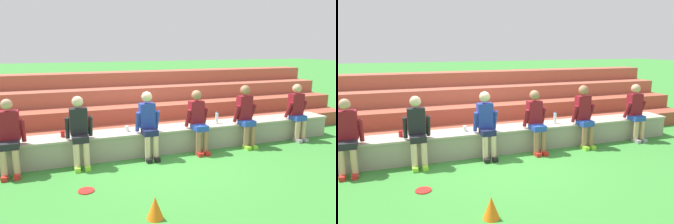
% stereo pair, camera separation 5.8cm
% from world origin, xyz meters
% --- Properties ---
extents(ground_plane, '(80.00, 80.00, 0.00)m').
position_xyz_m(ground_plane, '(0.00, 0.00, 0.00)').
color(ground_plane, '#388433').
extents(stone_seating_wall, '(8.71, 0.64, 0.51)m').
position_xyz_m(stone_seating_wall, '(0.00, 0.30, 0.27)').
color(stone_seating_wall, gray).
rests_on(stone_seating_wall, ground).
extents(brick_bleachers, '(11.96, 2.81, 1.51)m').
position_xyz_m(brick_bleachers, '(0.00, 2.56, 0.57)').
color(brick_bleachers, '#9E4833').
rests_on(brick_bleachers, ground).
extents(person_far_left, '(0.54, 0.57, 1.35)m').
position_xyz_m(person_far_left, '(-2.91, 0.01, 0.72)').
color(person_far_left, tan).
rests_on(person_far_left, ground).
extents(person_left_of_center, '(0.51, 0.54, 1.34)m').
position_xyz_m(person_left_of_center, '(-1.71, -0.03, 0.72)').
color(person_left_of_center, beige).
rests_on(person_left_of_center, ground).
extents(person_center, '(0.49, 0.57, 1.36)m').
position_xyz_m(person_center, '(-0.35, -0.01, 0.73)').
color(person_center, beige).
rests_on(person_center, ground).
extents(person_right_of_center, '(0.49, 0.58, 1.34)m').
position_xyz_m(person_right_of_center, '(0.75, -0.03, 0.71)').
color(person_right_of_center, '#996B4C').
rests_on(person_right_of_center, ground).
extents(person_far_right, '(0.50, 0.52, 1.40)m').
position_xyz_m(person_far_right, '(1.93, -0.04, 0.75)').
color(person_far_right, '#996B4C').
rests_on(person_far_right, ground).
extents(person_rightmost_edge, '(0.51, 0.48, 1.37)m').
position_xyz_m(person_rightmost_edge, '(3.38, -0.03, 0.73)').
color(person_rightmost_edge, tan).
rests_on(person_rightmost_edge, ground).
extents(water_bottle_center_gap, '(0.07, 0.07, 0.26)m').
position_xyz_m(water_bottle_center_gap, '(1.37, 0.28, 0.64)').
color(water_bottle_center_gap, silver).
rests_on(water_bottle_center_gap, stone_seating_wall).
extents(plastic_cup_right_end, '(0.08, 0.08, 0.11)m').
position_xyz_m(plastic_cup_right_end, '(-0.73, 0.31, 0.57)').
color(plastic_cup_right_end, white).
rests_on(plastic_cup_right_end, stone_seating_wall).
extents(plastic_cup_middle, '(0.08, 0.08, 0.12)m').
position_xyz_m(plastic_cup_middle, '(-2.00, 0.31, 0.57)').
color(plastic_cup_middle, red).
rests_on(plastic_cup_middle, stone_seating_wall).
extents(frisbee, '(0.26, 0.26, 0.02)m').
position_xyz_m(frisbee, '(-1.74, -1.17, 0.01)').
color(frisbee, red).
rests_on(frisbee, ground).
extents(sports_cone, '(0.23, 0.23, 0.31)m').
position_xyz_m(sports_cone, '(-0.96, -2.32, 0.16)').
color(sports_cone, orange).
rests_on(sports_cone, ground).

